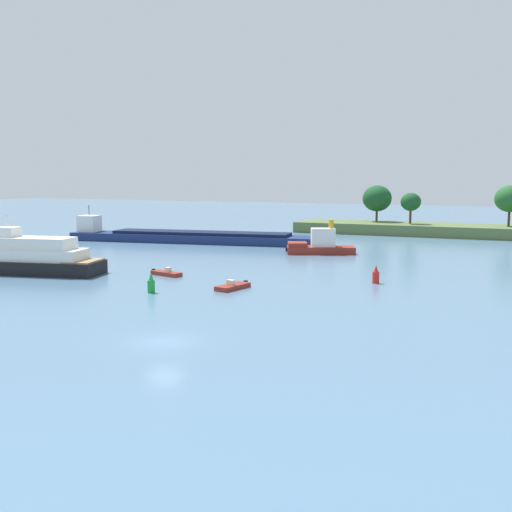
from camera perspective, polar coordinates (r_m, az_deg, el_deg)
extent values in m
plane|color=slate|center=(41.27, -8.62, -7.98)|extent=(400.00, 400.00, 0.00)
cube|color=#566B3D|center=(117.21, 20.52, 2.20)|extent=(68.84, 11.21, 2.02)
cylinder|color=#513823|center=(122.34, 11.31, 3.75)|extent=(0.44, 0.44, 2.29)
ellipsoid|color=#194C23|center=(122.17, 11.35, 5.35)|extent=(5.69, 5.69, 5.12)
cylinder|color=#513823|center=(117.90, 14.34, 3.60)|extent=(0.44, 0.44, 2.61)
ellipsoid|color=#194C23|center=(117.75, 14.39, 4.97)|extent=(3.78, 3.78, 3.40)
cylinder|color=#513823|center=(117.73, 22.74, 3.29)|extent=(0.44, 0.44, 2.80)
ellipsoid|color=#235B28|center=(117.55, 22.83, 5.00)|extent=(5.32, 5.32, 4.79)
cube|color=maroon|center=(86.52, 6.12, 0.56)|extent=(10.08, 6.80, 1.02)
cube|color=maroon|center=(86.17, 3.92, 1.10)|extent=(3.63, 3.84, 0.60)
cube|color=white|center=(86.35, 6.34, 1.75)|extent=(3.92, 3.32, 2.60)
cylinder|color=gold|center=(86.30, 7.10, 3.01)|extent=(0.70, 0.70, 1.20)
cylinder|color=black|center=(86.18, 2.91, 0.64)|extent=(0.55, 0.76, 0.70)
cube|color=maroon|center=(67.93, -8.45, -1.65)|extent=(4.03, 2.13, 0.44)
cube|color=beige|center=(67.66, -8.29, -1.28)|extent=(0.63, 0.71, 0.50)
cube|color=black|center=(69.42, -9.64, -1.42)|extent=(0.35, 0.38, 0.56)
cube|color=maroon|center=(59.27, -2.21, -2.91)|extent=(2.34, 4.16, 0.45)
cube|color=beige|center=(58.95, -2.39, -2.50)|extent=(0.85, 0.65, 0.50)
cube|color=black|center=(60.90, -0.98, -2.57)|extent=(0.37, 0.34, 0.56)
cube|color=black|center=(73.53, -20.83, -0.93)|extent=(18.23, 8.23, 1.53)
cube|color=white|center=(73.35, -20.88, 0.16)|extent=(14.29, 6.75, 1.30)
cube|color=white|center=(73.42, -21.19, 1.18)|extent=(12.45, 5.83, 1.30)
cube|color=white|center=(74.30, -22.41, 2.12)|extent=(2.78, 2.58, 1.10)
cube|color=#937551|center=(69.90, -15.97, -0.45)|extent=(3.98, 4.83, 0.16)
cylinder|color=silver|center=(74.20, -22.46, 3.08)|extent=(0.10, 0.10, 1.40)
cube|color=navy|center=(101.03, -6.01, 1.67)|extent=(42.96, 11.73, 1.36)
cube|color=#0F1834|center=(100.41, -5.22, 2.17)|extent=(30.20, 9.06, 0.50)
cube|color=white|center=(109.17, -15.43, 2.97)|extent=(3.62, 3.56, 2.80)
cylinder|color=#333338|center=(109.02, -15.48, 4.17)|extent=(0.12, 0.12, 1.80)
cube|color=navy|center=(95.53, 5.76, 1.37)|extent=(1.50, 4.36, 1.23)
cylinder|color=red|center=(63.53, 11.23, -2.00)|extent=(0.70, 0.70, 1.20)
cone|color=red|center=(63.38, 11.25, -1.15)|extent=(0.49, 0.49, 0.70)
cylinder|color=green|center=(58.15, -9.85, -2.85)|extent=(0.70, 0.70, 1.20)
cone|color=green|center=(57.99, -9.87, -1.92)|extent=(0.49, 0.49, 0.70)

